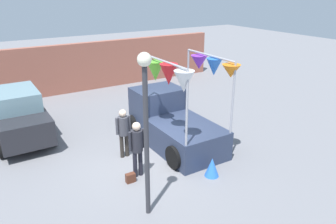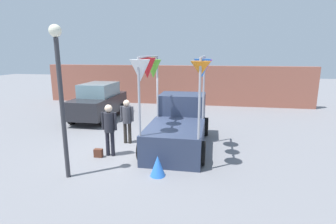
{
  "view_description": "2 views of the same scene",
  "coord_description": "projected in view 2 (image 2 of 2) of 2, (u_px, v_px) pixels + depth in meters",
  "views": [
    {
      "loc": [
        -4.42,
        -8.49,
        5.43
      ],
      "look_at": [
        0.91,
        0.15,
        1.51
      ],
      "focal_mm": 35.0,
      "sensor_mm": 36.0,
      "label": 1
    },
    {
      "loc": [
        2.76,
        -8.56,
        3.43
      ],
      "look_at": [
        1.25,
        -0.17,
        1.49
      ],
      "focal_mm": 28.0,
      "sensor_mm": 36.0,
      "label": 2
    }
  ],
  "objects": [
    {
      "name": "person_customer",
      "position": [
        109.0,
        125.0,
        8.71
      ],
      "size": [
        0.53,
        0.34,
        1.77
      ],
      "color": "black",
      "rests_on": "ground"
    },
    {
      "name": "ground_plane",
      "position": [
        135.0,
        150.0,
        9.45
      ],
      "size": [
        60.0,
        60.0,
        0.0
      ],
      "primitive_type": "plane",
      "color": "slate"
    },
    {
      "name": "person_vendor",
      "position": [
        127.0,
        117.0,
        9.96
      ],
      "size": [
        0.53,
        0.34,
        1.7
      ],
      "color": "#2D2823",
      "rests_on": "ground"
    },
    {
      "name": "parked_car",
      "position": [
        99.0,
        101.0,
        13.71
      ],
      "size": [
        1.88,
        4.0,
        1.88
      ],
      "color": "#26262B",
      "rests_on": "ground"
    },
    {
      "name": "street_lamp",
      "position": [
        60.0,
        82.0,
        6.82
      ],
      "size": [
        0.32,
        0.32,
        4.12
      ],
      "color": "#333338",
      "rests_on": "ground"
    },
    {
      "name": "handbag",
      "position": [
        98.0,
        153.0,
        8.78
      ],
      "size": [
        0.28,
        0.16,
        0.28
      ],
      "primitive_type": "cube",
      "color": "#592D1E",
      "rests_on": "ground"
    },
    {
      "name": "vendor_truck",
      "position": [
        179.0,
        120.0,
        9.78
      ],
      "size": [
        2.54,
        4.17,
        3.33
      ],
      "color": "#2D3851",
      "rests_on": "ground"
    },
    {
      "name": "brick_boundary_wall",
      "position": [
        174.0,
        85.0,
        17.69
      ],
      "size": [
        18.0,
        0.36,
        2.6
      ],
      "primitive_type": "cube",
      "color": "#9E5947",
      "rests_on": "ground"
    },
    {
      "name": "folded_kite_bundle_azure",
      "position": [
        158.0,
        166.0,
        7.4
      ],
      "size": [
        0.56,
        0.56,
        0.6
      ],
      "primitive_type": "cone",
      "rotation": [
        0.0,
        0.0,
        2.81
      ],
      "color": "blue",
      "rests_on": "ground"
    }
  ]
}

